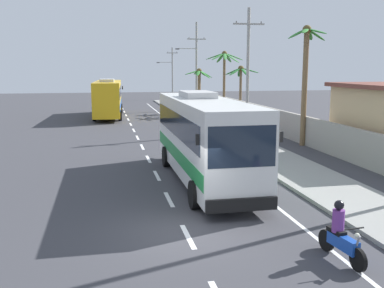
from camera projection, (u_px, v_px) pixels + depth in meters
The scene contains 17 objects.
ground_plane at pixel (186, 232), 13.84m from camera, with size 160.00×160.00×0.00m, color #3A3A3F.
sidewalk_kerb at pixel (273, 158), 24.80m from camera, with size 3.20×90.00×0.14m, color gray.
lane_markings at pixel (181, 148), 28.20m from camera, with size 3.89×71.00×0.01m.
boundary_wall at pixel (306, 131), 29.26m from camera, with size 0.24×60.00×1.89m, color #9E998E.
coach_bus_foreground at pixel (204, 136), 19.75m from camera, with size 2.97×11.10×3.93m.
coach_bus_far_lane at pixel (108, 97), 45.61m from camera, with size 3.35×11.80×3.91m.
motorcycle_beside_bus at pixel (341, 236), 11.75m from camera, with size 0.56×1.96×1.59m.
pedestrian_near_kerb at pixel (243, 128), 29.94m from camera, with size 0.36×0.36×1.66m.
pedestrian_midwalk at pixel (228, 127), 30.79m from camera, with size 0.36×0.36×1.61m.
pedestrian_far_walk at pixel (218, 123), 33.04m from camera, with size 0.36×0.36×1.57m.
utility_pole_mid at pixel (248, 68), 34.43m from camera, with size 2.47×0.24×9.50m.
utility_pole_far at pixel (196, 64), 53.00m from camera, with size 3.65×0.24×10.29m.
utility_pole_distant at pixel (172, 72), 71.85m from camera, with size 3.44×0.24×8.18m.
palm_nearest at pixel (305, 67), 28.41m from camera, with size 2.57×2.52×7.66m.
palm_second at pixel (241, 79), 42.95m from camera, with size 3.40×3.45×5.22m.
palm_third at pixel (199, 81), 49.92m from camera, with size 3.22×3.31×4.95m.
palm_fourth at pixel (224, 67), 47.85m from camera, with size 3.97×4.03×6.78m.
Camera 1 is at (-2.38, -12.96, 5.03)m, focal length 41.81 mm.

